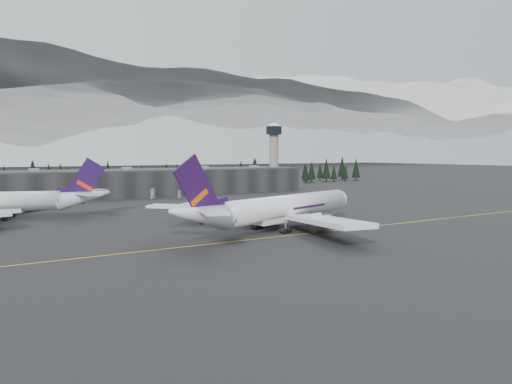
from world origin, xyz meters
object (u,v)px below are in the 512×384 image
control_tower (274,148)px  gse_vehicle_a (153,198)px  terminal (148,182)px  jet_main (275,209)px  gse_vehicle_b (180,198)px  jet_parked (0,202)px

control_tower → gse_vehicle_a: (-80.42, -27.50, -22.71)m
terminal → jet_main: size_ratio=2.41×
terminal → jet_main: bearing=-91.2°
gse_vehicle_a → gse_vehicle_b: bearing=-54.1°
terminal → gse_vehicle_b: size_ratio=39.20×
jet_main → gse_vehicle_b: jet_main is taller
jet_parked → gse_vehicle_a: (58.62, 34.64, -4.63)m
jet_main → jet_parked: bearing=118.1°
terminal → gse_vehicle_a: bearing=-102.5°
jet_main → jet_parked: (-61.60, 59.73, -0.32)m
gse_vehicle_a → gse_vehicle_b: 11.69m
jet_parked → gse_vehicle_b: (69.45, 30.24, -4.63)m
gse_vehicle_b → control_tower: bearing=108.3°
control_tower → gse_vehicle_a: size_ratio=7.48×
control_tower → gse_vehicle_a: control_tower is taller
terminal → jet_parked: (-64.03, -59.14, -0.97)m
jet_parked → gse_vehicle_a: 68.24m
terminal → gse_vehicle_b: terminal is taller
gse_vehicle_a → gse_vehicle_b: gse_vehicle_a is taller
gse_vehicle_a → control_tower: bearing=-13.1°
control_tower → gse_vehicle_b: bearing=-155.4°
jet_parked → gse_vehicle_b: bearing=-139.0°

